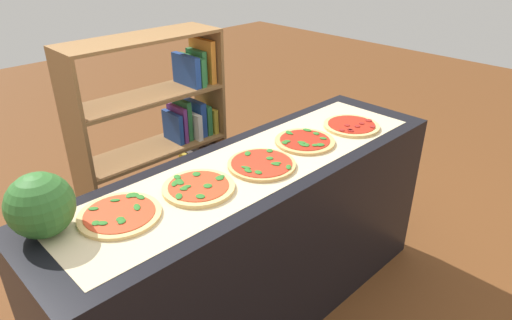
# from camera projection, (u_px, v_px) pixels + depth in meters

# --- Properties ---
(ground_plane) EXTENTS (12.00, 12.00, 0.00)m
(ground_plane) POSITION_uv_depth(u_px,v_px,m) (256.00, 310.00, 2.49)
(ground_plane) COLOR brown
(counter) EXTENTS (2.11, 0.60, 0.91)m
(counter) POSITION_uv_depth(u_px,v_px,m) (256.00, 243.00, 2.28)
(counter) COLOR black
(counter) RESTS_ON ground_plane
(parchment_paper) EXTENTS (1.88, 0.46, 0.00)m
(parchment_paper) POSITION_uv_depth(u_px,v_px,m) (256.00, 164.00, 2.07)
(parchment_paper) COLOR beige
(parchment_paper) RESTS_ON counter
(pizza_spinach_0) EXTENTS (0.31, 0.31, 0.02)m
(pizza_spinach_0) POSITION_uv_depth(u_px,v_px,m) (120.00, 214.00, 1.69)
(pizza_spinach_0) COLOR #DBB26B
(pizza_spinach_0) RESTS_ON parchment_paper
(pizza_spinach_1) EXTENTS (0.30, 0.30, 0.03)m
(pizza_spinach_1) POSITION_uv_depth(u_px,v_px,m) (198.00, 187.00, 1.87)
(pizza_spinach_1) COLOR #DBB26B
(pizza_spinach_1) RESTS_ON parchment_paper
(pizza_spinach_2) EXTENTS (0.31, 0.31, 0.02)m
(pizza_spinach_2) POSITION_uv_depth(u_px,v_px,m) (262.00, 164.00, 2.05)
(pizza_spinach_2) COLOR tan
(pizza_spinach_2) RESTS_ON parchment_paper
(pizza_spinach_3) EXTENTS (0.30, 0.30, 0.02)m
(pizza_spinach_3) POSITION_uv_depth(u_px,v_px,m) (305.00, 141.00, 2.27)
(pizza_spinach_3) COLOR tan
(pizza_spinach_3) RESTS_ON parchment_paper
(pizza_pepperoni_4) EXTENTS (0.30, 0.30, 0.02)m
(pizza_pepperoni_4) POSITION_uv_depth(u_px,v_px,m) (351.00, 126.00, 2.44)
(pizza_pepperoni_4) COLOR #DBB26B
(pizza_pepperoni_4) RESTS_ON parchment_paper
(watermelon) EXTENTS (0.23, 0.23, 0.23)m
(watermelon) POSITION_uv_depth(u_px,v_px,m) (40.00, 205.00, 1.56)
(watermelon) COLOR #2D6628
(watermelon) RESTS_ON counter
(bookshelf) EXTENTS (0.92, 0.31, 1.35)m
(bookshelf) POSITION_uv_depth(u_px,v_px,m) (172.00, 146.00, 2.83)
(bookshelf) COLOR brown
(bookshelf) RESTS_ON ground_plane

